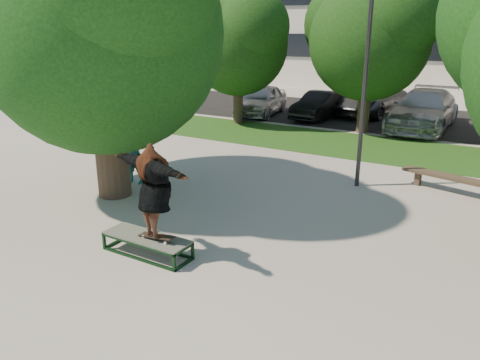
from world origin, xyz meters
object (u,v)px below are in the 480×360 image
Objects in this scene: bystander at (134,153)px; car_dark at (320,105)px; lamppost at (366,70)px; car_silver_b at (424,110)px; grind_box at (147,245)px; car_grey at (370,100)px; bench at (459,180)px; tree_left at (100,17)px; car_silver_a at (261,100)px.

car_dark is (0.68, 12.00, -0.24)m from bystander.
lamppost reaches higher than car_silver_b.
grind_box is 0.35× the size of car_grey.
car_silver_b is (-2.50, 8.41, 0.44)m from bench.
lamppost is 6.58m from bystander.
car_silver_a is at bearing 100.79° from tree_left.
bystander reaches higher than car_grey.
bench is 0.70× the size of car_silver_a.
car_dark is at bearing 117.68° from lamppost.
car_silver_a is at bearing -165.74° from car_dark.
bench is at bearing 14.88° from lamppost.
tree_left reaches higher than car_dark.
car_silver_a is 2.97m from car_dark.
car_dark is at bearing -178.96° from car_silver_b.
grind_box is 15.38m from car_silver_b.
lamppost is at bearing -68.62° from car_grey.
car_silver_a is 5.54m from car_grey.
grind_box is 0.60× the size of bench.
lamppost is 11.69m from car_silver_a.
car_silver_b is (0.00, 9.07, -2.33)m from lamppost.
car_grey is (4.66, 3.00, -0.02)m from car_silver_a.
bystander is 0.45× the size of car_dark.
tree_left is at bearing -91.71° from car_grey.
lamppost is 3.79m from bench.
grind_box is 1.02× the size of bystander.
car_grey is at bearing 81.54° from tree_left.
tree_left is 13.16m from car_silver_a.
car_silver_b reaches higher than car_silver_a.
car_dark is 0.76× the size of car_grey.
bench is (7.79, 4.57, -4.04)m from tree_left.
bench is 0.78× the size of car_dark.
bystander is (-5.42, -2.97, -2.27)m from lamppost.
lamppost is 2.02× the size of bench.
tree_left is 9.89m from bench.
lamppost is at bearing 36.42° from tree_left.
grind_box is 17.67m from car_grey.
lamppost is at bearing 16.08° from bystander.
grind_box is at bearing -35.71° from tree_left.
bystander is 8.73m from bench.
tree_left is 1.64× the size of car_silver_a.
car_dark is 3.02m from car_grey.
grind_box is at bearing -56.98° from bystander.
tree_left is at bearing -88.59° from car_dark.
car_dark is (2.92, 0.54, -0.10)m from car_silver_a.
bystander is 0.59× the size of bench.
car_dark is at bearing 87.56° from tree_left.
car_silver_a is at bearing 156.38° from bench.
car_silver_a is (-2.23, 11.47, -0.15)m from bystander.
car_silver_b is (4.74, 0.04, 0.18)m from car_dark.
bench is at bearing 55.51° from grind_box.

